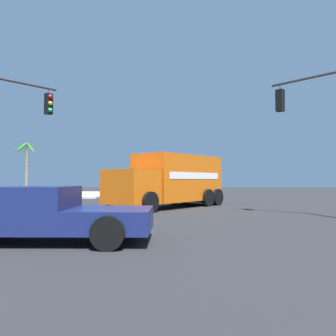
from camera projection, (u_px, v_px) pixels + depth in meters
name	position (u px, v px, depth m)	size (l,w,h in m)	color
ground_plane	(173.00, 206.00, 19.51)	(100.00, 100.00, 0.00)	#2B2B2D
sidewalk_corner_far	(52.00, 194.00, 33.54)	(12.89, 12.89, 0.14)	beige
delivery_truck	(171.00, 180.00, 18.48)	(7.62, 6.49, 2.94)	orange
traffic_light_primary	(334.00, 118.00, 12.64)	(2.55, 2.94, 5.83)	#38383D
pickup_navy	(45.00, 212.00, 8.15)	(2.48, 5.30, 1.38)	navy
sedan_tan	(133.00, 190.00, 28.17)	(2.21, 4.39, 1.31)	tan
palm_tree_far	(27.00, 158.00, 33.97)	(3.17, 3.08, 5.34)	#7A6647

